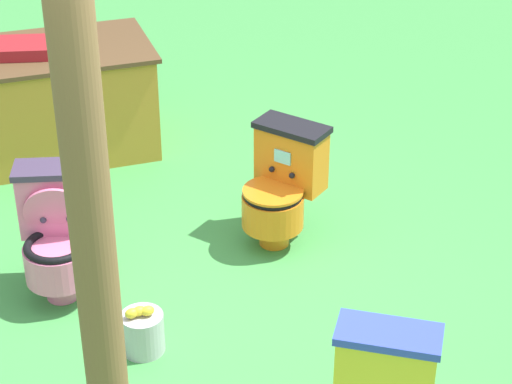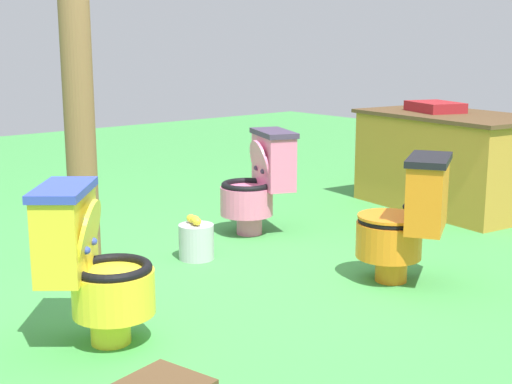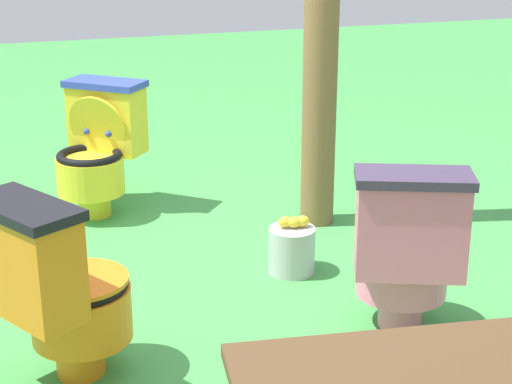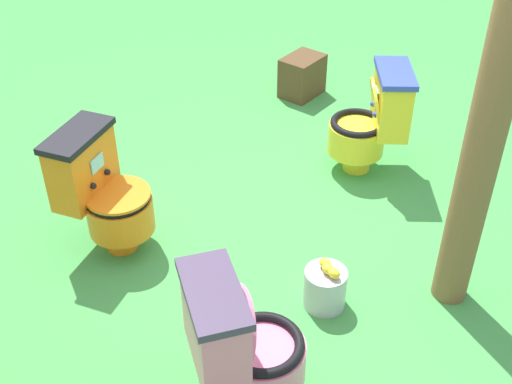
# 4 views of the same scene
# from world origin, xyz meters

# --- Properties ---
(ground) EXTENTS (14.00, 14.00, 0.00)m
(ground) POSITION_xyz_m (0.00, 0.00, 0.00)
(ground) COLOR #429947
(toilet_yellow) EXTENTS (0.62, 0.64, 0.73)m
(toilet_yellow) POSITION_xyz_m (0.25, -1.00, 0.37)
(toilet_yellow) COLOR yellow
(toilet_yellow) RESTS_ON ground
(toilet_orange) EXTENTS (0.63, 0.60, 0.73)m
(toilet_orange) POSITION_xyz_m (0.63, 0.73, 0.37)
(toilet_orange) COLOR orange
(toilet_orange) RESTS_ON ground
(toilet_pink) EXTENTS (0.56, 0.61, 0.73)m
(toilet_pink) POSITION_xyz_m (-0.70, 0.80, 0.37)
(toilet_pink) COLOR pink
(toilet_pink) RESTS_ON ground
(vendor_table) EXTENTS (1.56, 1.05, 0.85)m
(vendor_table) POSITION_xyz_m (-0.30, 2.48, 0.39)
(vendor_table) COLOR #B7842D
(vendor_table) RESTS_ON ground
(wooden_post) EXTENTS (0.18, 0.18, 2.19)m
(wooden_post) POSITION_xyz_m (-0.84, -0.47, 1.09)
(wooden_post) COLOR brown
(wooden_post) RESTS_ON ground
(lemon_bucket) EXTENTS (0.22, 0.22, 0.28)m
(lemon_bucket) POSITION_xyz_m (-0.49, 0.10, 0.12)
(lemon_bucket) COLOR #B7B7BF
(lemon_bucket) RESTS_ON ground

